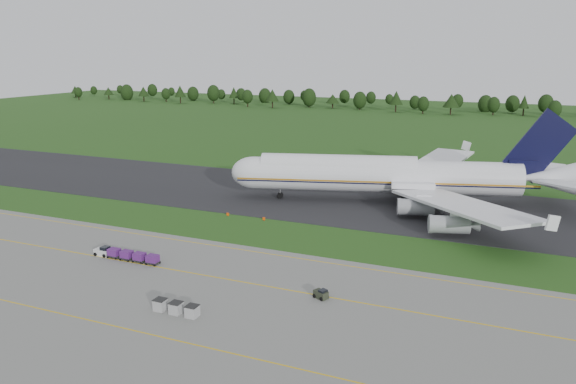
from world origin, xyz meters
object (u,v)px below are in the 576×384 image
at_px(utility_cart, 321,295).
at_px(uld_row, 176,308).
at_px(baggage_train, 125,255).
at_px(edge_markers, 246,217).
at_px(aircraft, 390,175).

bearing_deg(utility_cart, uld_row, -143.23).
bearing_deg(uld_row, baggage_train, 144.88).
xyz_separation_m(baggage_train, edge_markers, (7.01, 28.22, -0.58)).
bearing_deg(utility_cart, edge_markers, 131.98).
bearing_deg(aircraft, edge_markers, -134.88).
height_order(baggage_train, uld_row, uld_row).
bearing_deg(edge_markers, baggage_train, -103.95).
distance_m(uld_row, edge_markers, 42.63).
xyz_separation_m(aircraft, uld_row, (-12.21, -64.71, -5.20)).
bearing_deg(baggage_train, edge_markers, 76.05).
bearing_deg(edge_markers, utility_cart, -48.02).
relative_size(baggage_train, uld_row, 1.92).
bearing_deg(uld_row, utility_cart, 36.77).
bearing_deg(uld_row, edge_markers, 105.38).
relative_size(aircraft, utility_cart, 33.91).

